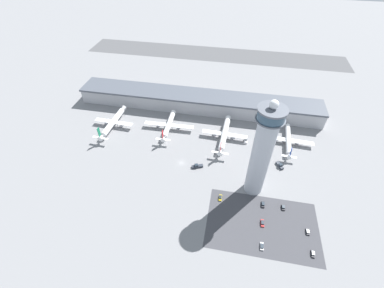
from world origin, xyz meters
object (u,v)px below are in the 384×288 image
car_maroon_suv (263,204)px  car_white_wagon (220,198)px  airplane_gate_bravo (169,125)px  airplane_gate_charlie (224,134)px  car_navy_sedan (308,232)px  car_blue_compact (313,254)px  control_tower (262,152)px  service_truck_catering (197,166)px  car_silver_sedan (262,246)px  airplane_gate_delta (288,140)px  airplane_gate_alpha (113,122)px  service_truck_baggage (280,165)px  service_truck_fuel (246,141)px  car_grey_coupe (262,223)px  car_yellow_taxi (283,207)px

car_maroon_suv → car_white_wagon: bearing=179.7°
airplane_gate_bravo → airplane_gate_charlie: bearing=-4.2°
car_navy_sedan → car_blue_compact: 12.68m
control_tower → service_truck_catering: bearing=163.2°
control_tower → car_silver_sedan: size_ratio=15.07×
airplane_gate_delta → airplane_gate_alpha: bearing=-178.0°
service_truck_catering → service_truck_baggage: service_truck_baggage is taller
car_navy_sedan → car_blue_compact: size_ratio=0.98×
car_maroon_suv → airplane_gate_alpha: bearing=155.4°
car_blue_compact → car_white_wagon: bearing=152.9°
service_truck_catering → car_white_wagon: service_truck_catering is taller
control_tower → service_truck_catering: control_tower is taller
service_truck_fuel → car_grey_coupe: 71.38m
airplane_gate_charlie → car_navy_sedan: (54.35, -71.41, -4.18)m
airplane_gate_charlie → airplane_gate_delta: bearing=3.6°
airplane_gate_alpha → car_navy_sedan: size_ratio=10.87×
car_yellow_taxi → car_grey_coupe: (-12.62, -13.19, -0.03)m
car_navy_sedan → car_blue_compact: (0.95, -12.64, 0.02)m
service_truck_baggage → car_silver_sedan: (-13.06, -62.44, -0.49)m
airplane_gate_alpha → airplane_gate_charlie: (92.35, 1.79, -0.10)m
service_truck_catering → service_truck_fuel: bearing=45.8°
control_tower → service_truck_baggage: control_tower is taller
service_truck_fuel → car_white_wagon: bearing=-103.6°
airplane_gate_alpha → airplane_gate_delta: size_ratio=1.13×
service_truck_baggage → car_navy_sedan: size_ratio=1.82×
car_maroon_suv → car_navy_sedan: bearing=-29.3°
service_truck_fuel → service_truck_baggage: service_truck_fuel is taller
airplane_gate_charlie → service_truck_fuel: size_ratio=8.16×
airplane_gate_alpha → car_maroon_suv: 134.25m
airplane_gate_delta → car_silver_sedan: (-20.39, -87.94, -3.25)m
car_navy_sedan → car_silver_sedan: bearing=-152.3°
airplane_gate_delta → car_blue_compact: (6.17, -87.12, -3.25)m
control_tower → service_truck_baggage: bearing=51.4°
service_truck_baggage → car_blue_compact: bearing=-77.6°
service_truck_baggage → car_navy_sedan: (12.55, -48.97, -0.51)m
car_grey_coupe → car_white_wagon: bearing=153.0°
control_tower → airplane_gate_charlie: control_tower is taller
car_maroon_suv → service_truck_baggage: bearing=71.0°
car_silver_sedan → control_tower: bearing=98.0°
control_tower → car_maroon_suv: bearing=-61.3°
airplane_gate_alpha → service_truck_catering: size_ratio=5.36×
control_tower → airplane_gate_delta: size_ratio=1.75×
car_navy_sedan → car_grey_coupe: (-25.12, 0.78, 0.03)m
airplane_gate_bravo → service_truck_catering: 48.27m
service_truck_fuel → car_silver_sedan: size_ratio=1.24×
service_truck_fuel → airplane_gate_charlie: bearing=179.0°
control_tower → airplane_gate_alpha: (-115.56, 43.92, -28.92)m
service_truck_catering → service_truck_fuel: size_ratio=1.47×
control_tower → car_maroon_suv: size_ratio=15.48×
control_tower → car_grey_coupe: bearing=-76.4°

